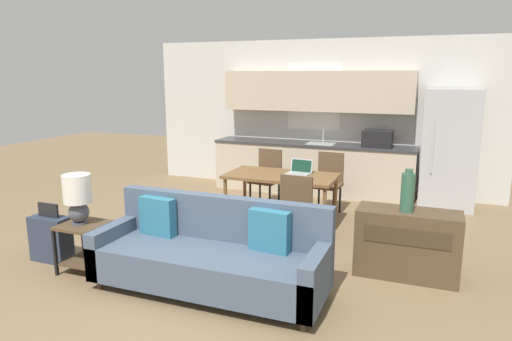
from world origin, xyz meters
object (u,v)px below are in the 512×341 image
Objects in this scene: vase at (408,192)px; dining_chair_far_right at (328,180)px; refrigerator at (449,149)px; credenza at (407,244)px; suitcase at (51,238)px; dining_chair_far_left at (267,176)px; couch at (212,256)px; dining_table at (281,179)px; laptop at (300,170)px; dining_chair_near_right at (299,207)px; table_lamp at (78,196)px; side_table at (84,239)px.

vase is 2.36m from dining_chair_far_right.
refrigerator is at bearing 36.37° from dining_chair_far_right.
credenza reaches higher than suitcase.
credenza is at bearing -34.13° from dining_chair_far_left.
refrigerator is 0.82× the size of couch.
suitcase is at bearing -112.13° from dining_chair_far_left.
refrigerator is at bearing 39.76° from dining_table.
dining_chair_far_right reaches higher than suitcase.
dining_chair_far_right is (0.97, 0.05, 0.00)m from dining_chair_far_left.
refrigerator reaches higher than suitcase.
dining_chair_far_left is at bearing 99.53° from couch.
dining_chair_far_left is at bearing 139.13° from vase.
dining_table is 1.46× the size of credenza.
couch is 2.36m from laptop.
vase is at bearing -35.99° from laptop.
dining_chair_near_right is 0.98m from laptop.
table_lamp reaches higher than credenza.
suitcase is (-0.52, 0.09, -0.57)m from table_lamp.
laptop is at bearing 46.13° from suitcase.
dining_chair_far_right is at bearing 57.31° from side_table.
vase reaches higher than dining_table.
table_lamp reaches higher than dining_chair_near_right.
dining_chair_far_left is (-0.48, 0.73, -0.15)m from dining_table.
dining_table is at bearing 90.17° from couch.
laptop is 0.51× the size of suitcase.
side_table is 1.55× the size of laptop.
table_lamp is 3.49m from credenza.
dining_chair_far_right is (-1.24, 1.97, -0.41)m from vase.
couch is 1.59m from table_lamp.
suitcase is at bearing -128.35° from laptop.
couch is 1.50m from dining_chair_near_right.
dining_table is 0.67× the size of couch.
refrigerator reaches higher than table_lamp.
table_lamp is (-1.51, -0.12, 0.49)m from couch.
vase is at bearing 14.91° from suitcase.
dining_chair_near_right is at bearing -51.28° from dining_chair_far_left.
dining_chair_far_left is at bearing 146.08° from laptop.
dining_table is at bearing 147.01° from credenza.
vase is (1.73, -1.19, 0.27)m from dining_table.
refrigerator is at bearing -119.98° from dining_chair_near_right.
laptop is (1.69, 2.42, 0.41)m from side_table.
dining_chair_near_right is (-1.70, -2.57, -0.42)m from refrigerator.
couch is at bearing -89.85° from laptop.
couch is at bearing -89.83° from dining_table.
refrigerator is 3.11m from dining_chair_near_right.
couch is 5.13× the size of vase.
table_lamp is 0.51× the size of credenza.
refrigerator is at bearing 48.24° from side_table.
dining_chair_far_right is (0.01, 1.53, 0.00)m from dining_chair_near_right.
refrigerator reaches higher than dining_chair_near_right.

